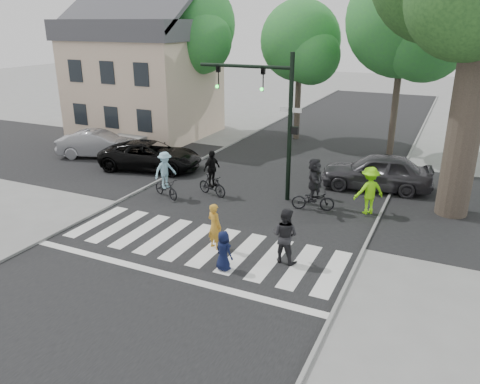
% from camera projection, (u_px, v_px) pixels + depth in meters
% --- Properties ---
extents(ground, '(120.00, 120.00, 0.00)m').
position_uv_depth(ground, '(186.00, 257.00, 14.94)').
color(ground, gray).
rests_on(ground, ground).
extents(road_stem, '(10.00, 70.00, 0.01)m').
position_uv_depth(road_stem, '(250.00, 205.00, 19.19)').
color(road_stem, black).
rests_on(road_stem, ground).
extents(road_cross, '(70.00, 10.00, 0.01)m').
position_uv_depth(road_cross, '(276.00, 183.00, 21.74)').
color(road_cross, black).
rests_on(road_cross, ground).
extents(curb_left, '(0.10, 70.00, 0.10)m').
position_uv_depth(curb_left, '(148.00, 186.00, 21.19)').
color(curb_left, gray).
rests_on(curb_left, ground).
extents(curb_right, '(0.10, 70.00, 0.10)m').
position_uv_depth(curb_right, '(375.00, 225.00, 17.15)').
color(curb_right, gray).
rests_on(curb_right, ground).
extents(crosswalk, '(10.00, 3.85, 0.01)m').
position_uv_depth(crosswalk, '(196.00, 248.00, 15.50)').
color(crosswalk, silver).
rests_on(crosswalk, ground).
extents(traffic_signal, '(4.45, 0.29, 6.00)m').
position_uv_depth(traffic_signal, '(271.00, 106.00, 18.72)').
color(traffic_signal, black).
rests_on(traffic_signal, ground).
extents(bg_tree_0, '(5.46, 5.20, 8.97)m').
position_uv_depth(bg_tree_0, '(132.00, 36.00, 31.92)').
color(bg_tree_0, brown).
rests_on(bg_tree_0, ground).
extents(bg_tree_1, '(6.09, 5.80, 9.80)m').
position_uv_depth(bg_tree_1, '(192.00, 29.00, 29.29)').
color(bg_tree_1, brown).
rests_on(bg_tree_1, ground).
extents(bg_tree_2, '(5.04, 4.80, 8.40)m').
position_uv_depth(bg_tree_2, '(303.00, 45.00, 27.78)').
color(bg_tree_2, brown).
rests_on(bg_tree_2, ground).
extents(bg_tree_3, '(6.30, 6.00, 10.20)m').
position_uv_depth(bg_tree_3, '(410.00, 24.00, 23.81)').
color(bg_tree_3, brown).
rests_on(bg_tree_3, ground).
extents(house, '(8.40, 8.10, 8.82)m').
position_uv_depth(house, '(144.00, 76.00, 30.11)').
color(house, beige).
rests_on(house, ground).
extents(pedestrian_woman, '(0.67, 0.56, 1.57)m').
position_uv_depth(pedestrian_woman, '(215.00, 226.00, 15.28)').
color(pedestrian_woman, '#C58B28').
rests_on(pedestrian_woman, ground).
extents(pedestrian_child, '(0.71, 0.58, 1.26)m').
position_uv_depth(pedestrian_child, '(224.00, 251.00, 13.98)').
color(pedestrian_child, '#0D1435').
rests_on(pedestrian_child, ground).
extents(pedestrian_adult, '(0.94, 0.77, 1.78)m').
position_uv_depth(pedestrian_adult, '(285.00, 235.00, 14.38)').
color(pedestrian_adult, black).
rests_on(pedestrian_adult, ground).
extents(cyclist_left, '(1.66, 1.17, 2.00)m').
position_uv_depth(cyclist_left, '(166.00, 178.00, 19.74)').
color(cyclist_left, black).
rests_on(cyclist_left, ground).
extents(cyclist_mid, '(1.58, 0.99, 1.99)m').
position_uv_depth(cyclist_mid, '(212.00, 177.00, 19.97)').
color(cyclist_mid, black).
rests_on(cyclist_mid, ground).
extents(cyclist_right, '(1.78, 1.65, 2.13)m').
position_uv_depth(cyclist_right, '(314.00, 187.00, 18.36)').
color(cyclist_right, black).
rests_on(cyclist_right, ground).
extents(car_suv, '(5.48, 3.38, 1.42)m').
position_uv_depth(car_suv, '(151.00, 156.00, 23.60)').
color(car_suv, black).
rests_on(car_suv, ground).
extents(car_silver, '(4.67, 3.02, 1.45)m').
position_uv_depth(car_silver, '(99.00, 144.00, 25.73)').
color(car_silver, gray).
rests_on(car_silver, ground).
extents(car_grey, '(5.00, 2.62, 1.62)m').
position_uv_depth(car_grey, '(376.00, 172.00, 20.74)').
color(car_grey, '#39383D').
rests_on(car_grey, ground).
extents(bystander_hivis, '(1.39, 1.32, 1.89)m').
position_uv_depth(bystander_hivis, '(369.00, 191.00, 18.03)').
color(bystander_hivis, '#87FA11').
rests_on(bystander_hivis, ground).
extents(bystander_dark, '(0.59, 0.41, 1.56)m').
position_uv_depth(bystander_dark, '(316.00, 180.00, 19.74)').
color(bystander_dark, black).
rests_on(bystander_dark, ground).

